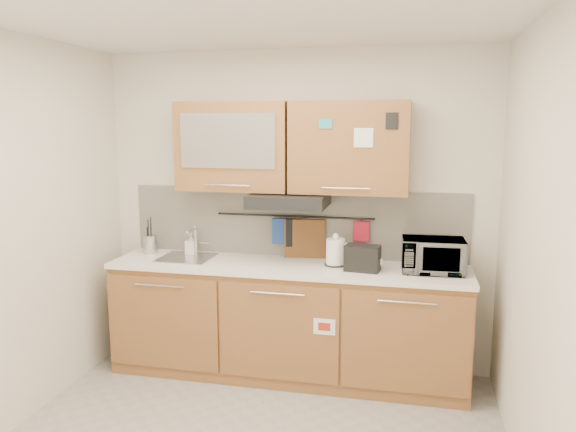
% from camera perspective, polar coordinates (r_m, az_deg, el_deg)
% --- Properties ---
extents(ceiling, '(3.20, 3.20, 0.00)m').
position_cam_1_polar(ceiling, '(3.19, -5.16, 19.96)').
color(ceiling, white).
rests_on(ceiling, wall_back).
extents(wall_back, '(3.20, 0.00, 3.20)m').
position_cam_1_polar(wall_back, '(4.64, 0.76, 0.55)').
color(wall_back, silver).
rests_on(wall_back, ground).
extents(wall_right, '(0.00, 3.00, 3.00)m').
position_cam_1_polar(wall_right, '(3.14, 24.40, -4.62)').
color(wall_right, silver).
rests_on(wall_right, ground).
extents(base_cabinet, '(2.80, 0.64, 0.88)m').
position_cam_1_polar(base_cabinet, '(4.58, -0.08, -11.18)').
color(base_cabinet, '#9C5D37').
rests_on(base_cabinet, floor).
extents(countertop, '(2.82, 0.62, 0.04)m').
position_cam_1_polar(countertop, '(4.42, -0.09, -5.18)').
color(countertop, white).
rests_on(countertop, base_cabinet).
extents(backsplash, '(2.80, 0.02, 0.56)m').
position_cam_1_polar(backsplash, '(4.64, 0.72, -0.69)').
color(backsplash, silver).
rests_on(backsplash, countertop).
extents(upper_cabinets, '(1.82, 0.37, 0.70)m').
position_cam_1_polar(upper_cabinets, '(4.41, 0.23, 7.03)').
color(upper_cabinets, '#9C5D37').
rests_on(upper_cabinets, wall_back).
extents(range_hood, '(0.60, 0.46, 0.10)m').
position_cam_1_polar(range_hood, '(4.38, 0.08, 1.61)').
color(range_hood, black).
rests_on(range_hood, upper_cabinets).
extents(sink, '(0.42, 0.40, 0.26)m').
position_cam_1_polar(sink, '(4.69, -10.23, -4.18)').
color(sink, silver).
rests_on(sink, countertop).
extents(utensil_rail, '(1.30, 0.02, 0.02)m').
position_cam_1_polar(utensil_rail, '(4.60, 0.63, -0.03)').
color(utensil_rail, black).
rests_on(utensil_rail, backsplash).
extents(utensil_crock, '(0.15, 0.15, 0.31)m').
position_cam_1_polar(utensil_crock, '(4.92, -13.80, -2.77)').
color(utensil_crock, '#B7B8BC').
rests_on(utensil_crock, countertop).
extents(kettle, '(0.18, 0.16, 0.26)m').
position_cam_1_polar(kettle, '(4.38, 4.84, -3.74)').
color(kettle, white).
rests_on(kettle, countertop).
extents(toaster, '(0.27, 0.18, 0.19)m').
position_cam_1_polar(toaster, '(4.24, 7.59, -4.23)').
color(toaster, black).
rests_on(toaster, countertop).
extents(microwave, '(0.47, 0.33, 0.25)m').
position_cam_1_polar(microwave, '(4.30, 14.50, -3.90)').
color(microwave, '#999999').
rests_on(microwave, countertop).
extents(soap_bottle, '(0.08, 0.08, 0.18)m').
position_cam_1_polar(soap_bottle, '(4.80, -9.83, -2.81)').
color(soap_bottle, '#999999').
rests_on(soap_bottle, countertop).
extents(cutting_board, '(0.34, 0.07, 0.42)m').
position_cam_1_polar(cutting_board, '(4.61, 1.71, -2.90)').
color(cutting_board, brown).
rests_on(cutting_board, utensil_rail).
extents(oven_mitt, '(0.13, 0.04, 0.21)m').
position_cam_1_polar(oven_mitt, '(4.63, -0.83, -1.55)').
color(oven_mitt, '#214499').
rests_on(oven_mitt, utensil_rail).
extents(dark_pouch, '(0.15, 0.08, 0.23)m').
position_cam_1_polar(dark_pouch, '(4.60, 0.68, -1.71)').
color(dark_pouch, black).
rests_on(dark_pouch, utensil_rail).
extents(pot_holder, '(0.13, 0.03, 0.16)m').
position_cam_1_polar(pot_holder, '(4.52, 7.43, -1.56)').
color(pot_holder, '#AF172F').
rests_on(pot_holder, utensil_rail).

